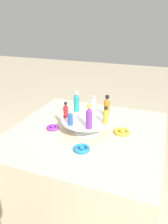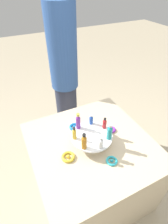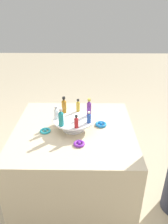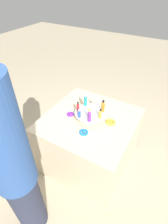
# 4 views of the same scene
# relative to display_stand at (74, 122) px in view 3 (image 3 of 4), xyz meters

# --- Properties ---
(ground_plane) EXTENTS (12.00, 12.00, 0.00)m
(ground_plane) POSITION_rel_display_stand_xyz_m (0.00, 0.00, -0.79)
(ground_plane) COLOR tan
(party_table) EXTENTS (0.95, 0.95, 0.73)m
(party_table) POSITION_rel_display_stand_xyz_m (0.00, 0.00, -0.42)
(party_table) COLOR beige
(party_table) RESTS_ON ground_plane
(display_stand) EXTENTS (0.32, 0.32, 0.09)m
(display_stand) POSITION_rel_display_stand_xyz_m (0.00, 0.00, 0.00)
(display_stand) COLOR white
(display_stand) RESTS_ON party_table
(bottle_amber) EXTENTS (0.04, 0.04, 0.14)m
(bottle_amber) POSITION_rel_display_stand_xyz_m (0.10, 0.08, 0.09)
(bottle_amber) COLOR #AD6B19
(bottle_amber) RESTS_ON display_stand
(bottle_clear) EXTENTS (0.03, 0.03, 0.10)m
(bottle_clear) POSITION_rel_display_stand_xyz_m (0.00, 0.13, 0.08)
(bottle_clear) COLOR silver
(bottle_clear) RESTS_ON display_stand
(bottle_teal) EXTENTS (0.04, 0.04, 0.14)m
(bottle_teal) POSITION_rel_display_stand_xyz_m (-0.10, 0.08, 0.09)
(bottle_teal) COLOR teal
(bottle_teal) RESTS_ON display_stand
(bottle_red) EXTENTS (0.03, 0.03, 0.10)m
(bottle_red) POSITION_rel_display_stand_xyz_m (-0.13, -0.03, 0.08)
(bottle_red) COLOR #B21E23
(bottle_red) RESTS_ON display_stand
(bottle_blue) EXTENTS (0.03, 0.03, 0.09)m
(bottle_blue) POSITION_rel_display_stand_xyz_m (-0.06, -0.12, 0.07)
(bottle_blue) COLOR #234CAD
(bottle_blue) RESTS_ON display_stand
(bottle_purple) EXTENTS (0.04, 0.04, 0.14)m
(bottle_purple) POSITION_rel_display_stand_xyz_m (0.06, -0.12, 0.10)
(bottle_purple) COLOR #702D93
(bottle_purple) RESTS_ON display_stand
(bottle_gold) EXTENTS (0.03, 0.03, 0.11)m
(bottle_gold) POSITION_rel_display_stand_xyz_m (0.13, -0.03, 0.08)
(bottle_gold) COLOR gold
(bottle_gold) RESTS_ON display_stand
(ribbon_bow_purple) EXTENTS (0.08, 0.08, 0.03)m
(ribbon_bow_purple) POSITION_rel_display_stand_xyz_m (-0.22, -0.05, -0.05)
(ribbon_bow_purple) COLOR purple
(ribbon_bow_purple) RESTS_ON party_table
(ribbon_bow_blue) EXTENTS (0.09, 0.09, 0.03)m
(ribbon_bow_blue) POSITION_rel_display_stand_xyz_m (0.05, -0.22, -0.05)
(ribbon_bow_blue) COLOR blue
(ribbon_bow_blue) RESTS_ON party_table
(ribbon_bow_gold) EXTENTS (0.10, 0.10, 0.03)m
(ribbon_bow_gold) POSITION_rel_display_stand_xyz_m (0.22, 0.05, -0.05)
(ribbon_bow_gold) COLOR gold
(ribbon_bow_gold) RESTS_ON party_table
(ribbon_bow_teal) EXTENTS (0.08, 0.08, 0.02)m
(ribbon_bow_teal) POSITION_rel_display_stand_xyz_m (-0.05, 0.22, -0.05)
(ribbon_bow_teal) COLOR #2DB7CC
(ribbon_bow_teal) RESTS_ON party_table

